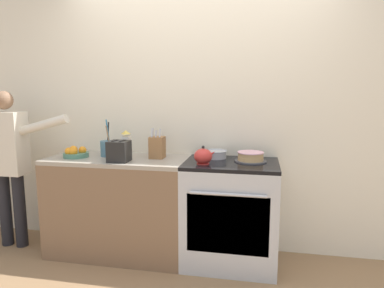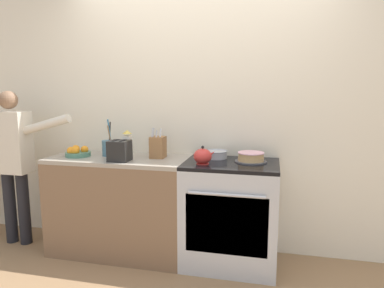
{
  "view_description": "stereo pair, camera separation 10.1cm",
  "coord_description": "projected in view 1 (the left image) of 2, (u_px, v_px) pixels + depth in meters",
  "views": [
    {
      "loc": [
        0.53,
        -2.56,
        1.5
      ],
      "look_at": [
        -0.02,
        0.26,
        1.06
      ],
      "focal_mm": 32.0,
      "sensor_mm": 36.0,
      "label": 1
    },
    {
      "loc": [
        0.63,
        -2.54,
        1.5
      ],
      "look_at": [
        -0.02,
        0.26,
        1.06
      ],
      "focal_mm": 32.0,
      "sensor_mm": 36.0,
      "label": 2
    }
  ],
  "objects": [
    {
      "name": "utensil_crock",
      "position": [
        107.0,
        148.0,
        3.15
      ],
      "size": [
        0.12,
        0.12,
        0.34
      ],
      "color": "#477084",
      "rests_on": "counter_cabinet"
    },
    {
      "name": "milk_carton",
      "position": [
        126.0,
        144.0,
        3.1
      ],
      "size": [
        0.07,
        0.07,
        0.25
      ],
      "color": "white",
      "rests_on": "counter_cabinet"
    },
    {
      "name": "knife_block",
      "position": [
        157.0,
        147.0,
        3.07
      ],
      "size": [
        0.12,
        0.14,
        0.27
      ],
      "color": "olive",
      "rests_on": "counter_cabinet"
    },
    {
      "name": "wall_back",
      "position": [
        201.0,
        113.0,
        3.21
      ],
      "size": [
        8.0,
        0.04,
        2.6
      ],
      "color": "silver",
      "rests_on": "ground_plane"
    },
    {
      "name": "mixing_bowl",
      "position": [
        216.0,
        154.0,
        3.07
      ],
      "size": [
        0.21,
        0.21,
        0.07
      ],
      "color": "#B7BABF",
      "rests_on": "stove_range"
    },
    {
      "name": "layer_cake",
      "position": [
        251.0,
        157.0,
        2.92
      ],
      "size": [
        0.27,
        0.27,
        0.08
      ],
      "color": "#4C4C51",
      "rests_on": "stove_range"
    },
    {
      "name": "ground_plane",
      "position": [
        188.0,
        275.0,
        2.82
      ],
      "size": [
        16.0,
        16.0,
        0.0
      ],
      "primitive_type": "plane",
      "color": "#93704C"
    },
    {
      "name": "toaster",
      "position": [
        119.0,
        151.0,
        2.91
      ],
      "size": [
        0.19,
        0.16,
        0.18
      ],
      "color": "black",
      "rests_on": "counter_cabinet"
    },
    {
      "name": "person_baker",
      "position": [
        9.0,
        156.0,
        3.24
      ],
      "size": [
        0.89,
        0.2,
        1.5
      ],
      "rotation": [
        0.0,
        0.0,
        0.02
      ],
      "color": "black",
      "rests_on": "ground_plane"
    },
    {
      "name": "counter_cabinet",
      "position": [
        119.0,
        206.0,
        3.17
      ],
      "size": [
        1.26,
        0.59,
        0.91
      ],
      "color": "brown",
      "rests_on": "ground_plane"
    },
    {
      "name": "fruit_bowl",
      "position": [
        75.0,
        153.0,
        3.11
      ],
      "size": [
        0.23,
        0.23,
        0.1
      ],
      "color": "#4C7F66",
      "rests_on": "counter_cabinet"
    },
    {
      "name": "stove_range",
      "position": [
        230.0,
        213.0,
        2.97
      ],
      "size": [
        0.79,
        0.62,
        0.91
      ],
      "color": "#B7BABF",
      "rests_on": "ground_plane"
    },
    {
      "name": "tea_kettle",
      "position": [
        203.0,
        156.0,
        2.82
      ],
      "size": [
        0.19,
        0.15,
        0.15
      ],
      "color": "red",
      "rests_on": "stove_range"
    }
  ]
}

